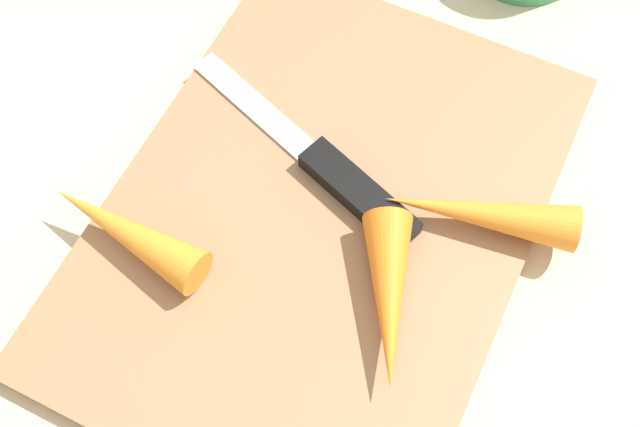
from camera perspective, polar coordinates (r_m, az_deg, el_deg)
The scene contains 6 objects.
ground_plane at distance 0.52m, azimuth 0.00°, elevation -0.59°, with size 1.40×1.40×0.00m, color #C6B793.
cutting_board at distance 0.52m, azimuth 0.00°, elevation -0.30°, with size 0.36×0.26×0.01m, color #99704C.
knife at distance 0.52m, azimuth 1.73°, elevation 2.32°, with size 0.09×0.20×0.01m.
carrot_shortest at distance 0.47m, azimuth 4.94°, elevation -6.14°, with size 0.03×0.03×0.11m, color orange.
carrot_medium at distance 0.51m, azimuth -13.70°, elevation -1.26°, with size 0.03×0.03×0.11m, color orange.
carrot_longest at distance 0.51m, azimuth 11.31°, elevation -0.02°, with size 0.03×0.03×0.12m, color orange.
Camera 1 is at (-0.21, -0.10, 0.47)m, focal length 44.87 mm.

